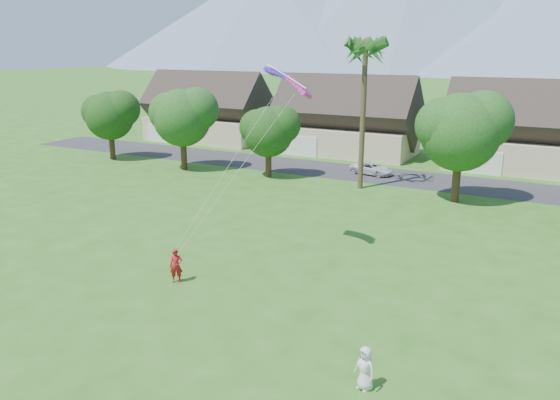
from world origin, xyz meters
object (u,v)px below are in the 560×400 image
Objects in this scene: parked_car at (372,168)px; parafoil_kite at (290,79)px; watcher at (365,368)px; kite_flyer at (176,266)px.

parafoil_kite is (2.51, -22.26, 9.49)m from parked_car.
parafoil_kite reaches higher than parked_car.
kite_flyer is at bearing -179.23° from watcher.
parafoil_kite reaches higher than kite_flyer.
parked_car is at bearing 101.91° from parafoil_kite.
parafoil_kite is at bearing 25.52° from kite_flyer.
watcher is 0.57× the size of parafoil_kite.
watcher is at bearing -45.91° from parafoil_kite.
watcher is at bearing -55.51° from kite_flyer.
kite_flyer is 28.43m from parked_car.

